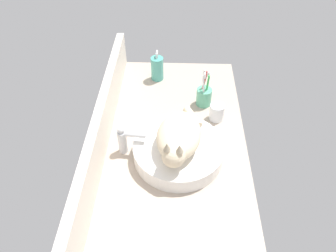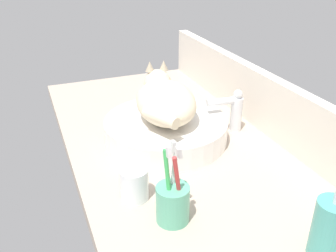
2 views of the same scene
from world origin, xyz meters
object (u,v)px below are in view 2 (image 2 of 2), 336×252
object	(u,v)px
toothbrush_cup	(173,202)
water_glass	(134,185)
cat	(165,100)
soap_dispenser	(329,229)
faucet	(233,109)
sink_basin	(166,130)

from	to	relation	value
toothbrush_cup	water_glass	xyz separation A→B (cm)	(-10.35, -5.39, -1.32)
cat	soap_dispenser	distance (cm)	56.73
soap_dispenser	toothbrush_cup	world-z (taller)	toothbrush_cup
faucet	toothbrush_cup	size ratio (longest dim) A/B	0.73
faucet	water_glass	world-z (taller)	faucet
sink_basin	toothbrush_cup	size ratio (longest dim) A/B	1.94
sink_basin	cat	bearing A→B (deg)	174.60
sink_basin	soap_dispenser	distance (cm)	55.16
toothbrush_cup	cat	bearing A→B (deg)	161.48
sink_basin	water_glass	distance (cm)	29.04
faucet	soap_dispenser	xyz separation A→B (cm)	(51.84, -9.91, -1.00)
cat	water_glass	size ratio (longest dim) A/B	4.06
sink_basin	cat	distance (cm)	9.25
soap_dispenser	toothbrush_cup	distance (cm)	30.75
cat	soap_dispenser	world-z (taller)	cat
faucet	toothbrush_cup	xyz separation A→B (cm)	(31.87, -33.24, -2.47)
faucet	water_glass	size ratio (longest dim) A/B	1.74
cat	water_glass	bearing A→B (deg)	-34.64
soap_dispenser	water_glass	distance (cm)	41.86
sink_basin	faucet	distance (cm)	22.01
cat	toothbrush_cup	bearing A→B (deg)	-18.52
toothbrush_cup	water_glass	size ratio (longest dim) A/B	2.40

